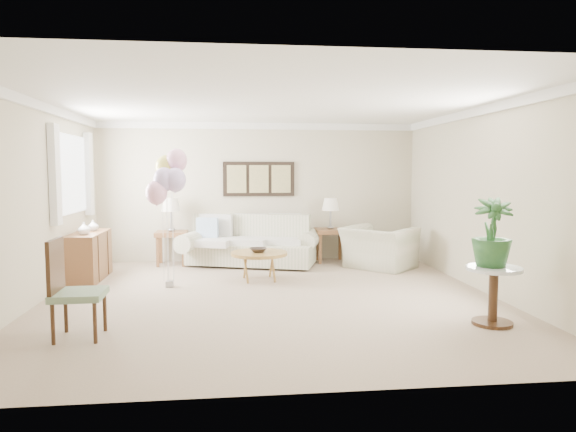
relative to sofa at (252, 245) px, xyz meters
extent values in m
plane|color=tan|center=(0.16, -2.49, -0.36)|extent=(6.00, 6.00, 0.00)
cube|color=#BDB79A|center=(0.16, 0.51, 0.94)|extent=(6.00, 0.04, 2.60)
cube|color=#BDB79A|center=(0.16, -5.49, 0.94)|extent=(6.00, 0.04, 2.60)
cube|color=#BDB79A|center=(-2.84, -2.49, 0.94)|extent=(0.04, 6.00, 2.60)
cube|color=#BDB79A|center=(3.16, -2.49, 0.94)|extent=(0.04, 6.00, 2.60)
cube|color=white|center=(0.16, -2.49, 2.23)|extent=(6.00, 6.00, 0.02)
cube|color=white|center=(0.16, 0.48, 2.18)|extent=(6.00, 0.06, 0.12)
cube|color=white|center=(-2.81, -2.49, 2.18)|extent=(0.06, 6.00, 0.12)
cube|color=white|center=(3.13, -2.49, 2.18)|extent=(0.06, 6.00, 0.12)
cube|color=white|center=(-2.82, -0.99, 1.29)|extent=(0.04, 1.40, 1.20)
cube|color=white|center=(-2.78, -1.84, 1.29)|extent=(0.10, 0.22, 1.40)
cube|color=white|center=(-2.78, -0.14, 1.29)|extent=(0.10, 0.22, 1.40)
cube|color=black|center=(0.16, 0.48, 1.19)|extent=(1.35, 0.04, 0.65)
cube|color=#8C8C59|center=(-0.26, 0.46, 1.19)|extent=(0.36, 0.02, 0.52)
cube|color=#8C8C59|center=(0.16, 0.46, 1.19)|extent=(0.36, 0.02, 0.52)
cube|color=#8C8C59|center=(0.58, 0.46, 1.19)|extent=(0.36, 0.02, 0.52)
cube|color=beige|center=(-0.01, -0.06, -0.13)|extent=(2.40, 1.55, 0.36)
cube|color=beige|center=(-0.01, 0.27, 0.27)|extent=(2.19, 0.89, 0.56)
cylinder|color=beige|center=(-1.07, -0.06, 0.10)|extent=(0.59, 0.97, 0.32)
cylinder|color=beige|center=(1.06, -0.06, 0.10)|extent=(0.59, 0.97, 0.32)
cube|color=beige|center=(-0.64, -0.11, 0.09)|extent=(0.80, 0.88, 0.12)
cube|color=beige|center=(-0.01, -0.11, 0.09)|extent=(0.80, 0.88, 0.12)
cube|color=beige|center=(0.63, -0.11, 0.09)|extent=(0.80, 0.88, 0.12)
cube|color=#9BB8D6|center=(-0.80, 0.06, 0.31)|extent=(0.38, 0.12, 0.38)
cube|color=gold|center=(0.70, 0.06, 0.31)|extent=(0.38, 0.12, 0.38)
cube|color=#36231B|center=(0.85, -0.01, 0.25)|extent=(0.34, 0.10, 0.34)
cube|color=beige|center=(-0.01, -0.06, -0.34)|extent=(2.02, 0.81, 0.04)
cube|color=brown|center=(-1.44, 0.15, 0.21)|extent=(0.56, 0.51, 0.08)
cube|color=brown|center=(-1.67, -0.05, -0.09)|extent=(0.05, 0.05, 0.53)
cube|color=brown|center=(-1.22, -0.05, -0.09)|extent=(0.05, 0.05, 0.53)
cube|color=brown|center=(-1.67, 0.36, -0.09)|extent=(0.05, 0.05, 0.53)
cube|color=brown|center=(-1.22, 0.36, -0.09)|extent=(0.05, 0.05, 0.53)
cube|color=brown|center=(1.48, 0.16, 0.22)|extent=(0.57, 0.52, 0.08)
cube|color=brown|center=(1.25, -0.05, -0.09)|extent=(0.05, 0.05, 0.54)
cube|color=brown|center=(1.71, -0.05, -0.09)|extent=(0.05, 0.05, 0.54)
cube|color=brown|center=(1.25, 0.37, -0.09)|extent=(0.05, 0.05, 0.54)
cube|color=brown|center=(1.71, 0.37, -0.09)|extent=(0.05, 0.05, 0.54)
cylinder|color=gray|center=(-1.44, 0.15, 0.29)|extent=(0.14, 0.14, 0.06)
cylinder|color=gray|center=(-1.44, 0.15, 0.47)|extent=(0.04, 0.04, 0.30)
cone|color=silver|center=(-1.44, 0.15, 0.74)|extent=(0.34, 0.34, 0.24)
cylinder|color=gray|center=(1.48, 0.16, 0.29)|extent=(0.13, 0.13, 0.06)
cylinder|color=gray|center=(1.48, 0.16, 0.47)|extent=(0.04, 0.04, 0.29)
cone|color=silver|center=(1.48, 0.16, 0.72)|extent=(0.33, 0.33, 0.23)
cylinder|color=olive|center=(0.06, -1.35, 0.06)|extent=(0.88, 0.88, 0.05)
cylinder|color=olive|center=(0.27, -1.14, -0.16)|extent=(0.04, 0.04, 0.40)
cylinder|color=olive|center=(-0.15, -1.14, -0.16)|extent=(0.04, 0.04, 0.40)
cylinder|color=olive|center=(-0.15, -1.56, -0.16)|extent=(0.04, 0.04, 0.40)
cylinder|color=olive|center=(0.27, -1.56, -0.16)|extent=(0.04, 0.04, 0.40)
imported|color=black|center=(0.05, -1.37, 0.12)|extent=(0.28, 0.28, 0.07)
imported|color=beige|center=(2.21, -0.56, 0.00)|extent=(1.47, 1.48, 0.72)
cylinder|color=silver|center=(2.51, -3.95, 0.27)|extent=(0.60, 0.60, 0.04)
cylinder|color=#3C2415|center=(2.51, -3.95, -0.05)|extent=(0.10, 0.10, 0.60)
cylinder|color=#3C2415|center=(2.51, -3.95, -0.35)|extent=(0.44, 0.44, 0.01)
imported|color=#1D4B24|center=(2.48, -3.93, 0.67)|extent=(0.53, 0.53, 0.76)
cube|color=gray|center=(-1.91, -3.92, 0.09)|extent=(0.51, 0.51, 0.07)
cylinder|color=#3C2415|center=(-2.11, -4.12, -0.15)|extent=(0.04, 0.04, 0.41)
cylinder|color=#3C2415|center=(-1.71, -4.12, -0.15)|extent=(0.04, 0.04, 0.41)
cylinder|color=#3C2415|center=(-2.11, -3.72, -0.15)|extent=(0.04, 0.04, 0.41)
cylinder|color=#3C2415|center=(-1.71, -3.72, -0.15)|extent=(0.04, 0.04, 0.41)
cube|color=#3C2415|center=(-2.13, -3.92, 0.39)|extent=(0.05, 0.48, 0.55)
cube|color=brown|center=(-2.60, -0.99, 0.01)|extent=(0.45, 1.20, 0.74)
cube|color=#3C2415|center=(-2.59, -1.29, 0.01)|extent=(0.46, 0.02, 0.70)
cube|color=#3C2415|center=(-2.59, -0.69, 0.01)|extent=(0.46, 0.02, 0.70)
imported|color=silver|center=(-2.58, -1.25, 0.48)|extent=(0.21, 0.21, 0.19)
imported|color=silver|center=(-2.58, -0.74, 0.47)|extent=(0.18, 0.18, 0.18)
cube|color=gray|center=(-1.27, -1.67, -0.31)|extent=(0.11, 0.11, 0.09)
ellipsoid|color=#EEA0C2|center=(-1.41, -1.81, 1.04)|extent=(0.31, 0.31, 0.35)
cylinder|color=silver|center=(-1.34, -1.74, 0.30)|extent=(0.01, 0.01, 1.13)
ellipsoid|color=#BEA3DC|center=(-1.16, -1.77, 1.22)|extent=(0.31, 0.31, 0.35)
cylinder|color=silver|center=(-1.21, -1.72, 0.39)|extent=(0.01, 0.01, 1.31)
ellipsoid|color=#D9CD50|center=(-1.31, -1.51, 1.40)|extent=(0.31, 0.31, 0.35)
cylinder|color=silver|center=(-1.29, -1.59, 0.48)|extent=(0.01, 0.01, 1.50)
ellipsoid|color=#EEA0C2|center=(-1.15, -1.55, 1.50)|extent=(0.31, 0.31, 0.35)
cylinder|color=silver|center=(-1.21, -1.61, 0.53)|extent=(0.01, 0.01, 1.59)
ellipsoid|color=#BEA3DC|center=(-1.31, -1.77, 1.22)|extent=(0.31, 0.31, 0.35)
cylinder|color=silver|center=(-1.29, -1.72, 0.39)|extent=(0.01, 0.01, 1.31)
camera|label=1|loc=(-0.36, -9.24, 1.34)|focal=32.00mm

